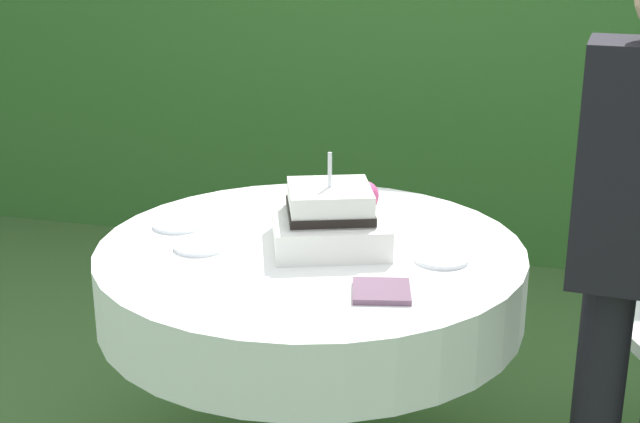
% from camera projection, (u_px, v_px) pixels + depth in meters
% --- Properties ---
extents(cake_table, '(1.20, 1.20, 0.77)m').
position_uv_depth(cake_table, '(311.00, 281.00, 2.54)').
color(cake_table, '#4C4C51').
rests_on(cake_table, ground_plane).
extents(wedding_cake, '(0.40, 0.40, 0.27)m').
position_uv_depth(wedding_cake, '(331.00, 219.00, 2.49)').
color(wedding_cake, white).
rests_on(wedding_cake, cake_table).
extents(serving_plate_near, '(0.15, 0.15, 0.01)m').
position_uv_depth(serving_plate_near, '(442.00, 258.00, 2.40)').
color(serving_plate_near, white).
rests_on(serving_plate_near, cake_table).
extents(serving_plate_far, '(0.14, 0.14, 0.01)m').
position_uv_depth(serving_plate_far, '(200.00, 246.00, 2.48)').
color(serving_plate_far, white).
rests_on(serving_plate_far, cake_table).
extents(serving_plate_left, '(0.15, 0.15, 0.01)m').
position_uv_depth(serving_plate_left, '(324.00, 206.00, 2.82)').
color(serving_plate_left, white).
rests_on(serving_plate_left, cake_table).
extents(serving_plate_right, '(0.15, 0.15, 0.01)m').
position_uv_depth(serving_plate_right, '(178.00, 225.00, 2.65)').
color(serving_plate_right, white).
rests_on(serving_plate_right, cake_table).
extents(napkin_stack, '(0.17, 0.17, 0.01)m').
position_uv_depth(napkin_stack, '(381.00, 291.00, 2.19)').
color(napkin_stack, '#6B4C60').
rests_on(napkin_stack, cake_table).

